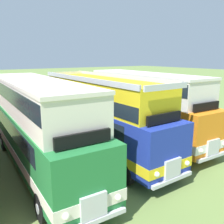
% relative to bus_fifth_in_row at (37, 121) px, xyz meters
% --- Properties ---
extents(bus_fifth_in_row, '(2.97, 11.54, 4.49)m').
position_rel_bus_fifth_in_row_xyz_m(bus_fifth_in_row, '(0.00, 0.00, 0.00)').
color(bus_fifth_in_row, '#237538').
rests_on(bus_fifth_in_row, ground).
extents(bus_sixth_in_row, '(2.64, 10.83, 4.52)m').
position_rel_bus_fifth_in_row_xyz_m(bus_sixth_in_row, '(3.74, 0.09, -0.12)').
color(bus_sixth_in_row, '#1E339E').
rests_on(bus_sixth_in_row, ground).
extents(bus_seventh_in_row, '(2.98, 10.85, 4.49)m').
position_rel_bus_fifth_in_row_xyz_m(bus_seventh_in_row, '(7.48, 0.55, -0.00)').
color(bus_seventh_in_row, orange).
rests_on(bus_seventh_in_row, ground).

